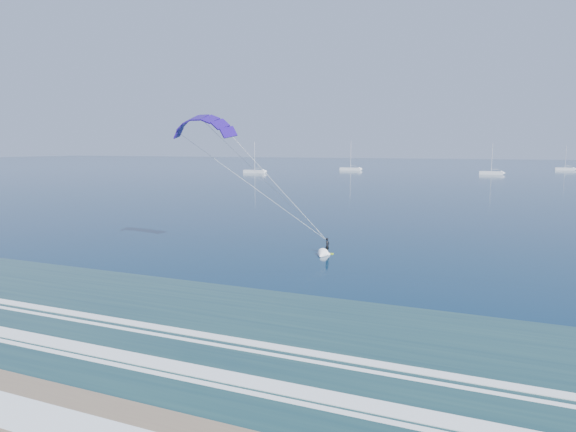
# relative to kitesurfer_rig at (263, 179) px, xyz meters

# --- Properties ---
(kitesurfer_rig) EXTENTS (15.49, 7.56, 14.27)m
(kitesurfer_rig) POSITION_rel_kitesurfer_rig_xyz_m (0.00, 0.00, 0.00)
(kitesurfer_rig) COLOR #9CCA17
(kitesurfer_rig) RESTS_ON ground
(sailboat_0) EXTENTS (9.09, 2.40, 12.31)m
(sailboat_0) POSITION_rel_kitesurfer_rig_xyz_m (-70.71, 138.00, -6.56)
(sailboat_0) COLOR white
(sailboat_0) RESTS_ON ground
(sailboat_1) EXTENTS (9.35, 2.40, 12.75)m
(sailboat_1) POSITION_rel_kitesurfer_rig_xyz_m (-42.46, 175.36, -6.56)
(sailboat_1) COLOR white
(sailboat_1) RESTS_ON ground
(sailboat_2) EXTENTS (8.33, 2.40, 11.61)m
(sailboat_2) POSITION_rel_kitesurfer_rig_xyz_m (15.50, 163.29, -6.57)
(sailboat_2) COLOR white
(sailboat_2) RESTS_ON ground
(sailboat_3) EXTENTS (7.76, 2.40, 10.68)m
(sailboat_3) POSITION_rel_kitesurfer_rig_xyz_m (44.28, 212.58, -6.58)
(sailboat_3) COLOR white
(sailboat_3) RESTS_ON ground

